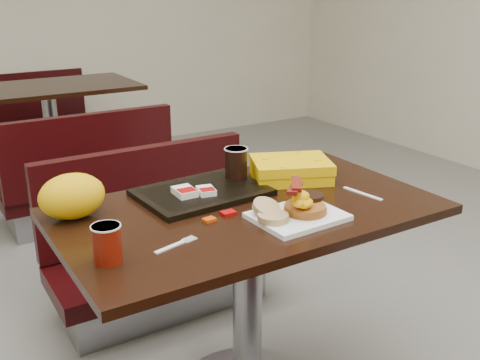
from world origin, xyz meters
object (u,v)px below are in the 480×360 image
pancake_stack (305,208)px  paper_bag (72,196)px  coffee_cup_near (107,244)px  fork (170,247)px  table_near (247,308)px  coffee_cup_far (236,163)px  bench_far_s (82,166)px  bench_far_n (31,121)px  hashbrown_sleeve_right (206,191)px  platter (298,216)px  clamshell (291,170)px  hashbrown_sleeve_left (185,192)px  table_far (53,138)px  tray (202,192)px  knife (362,193)px  bench_near_n (163,238)px

pancake_stack → paper_bag: size_ratio=0.65×
coffee_cup_near → pancake_stack: bearing=-2.9°
fork → paper_bag: 0.39m
table_near → coffee_cup_far: (0.09, 0.21, 0.45)m
bench_far_s → bench_far_n: same height
hashbrown_sleeve_right → table_near: bearing=-45.3°
platter → table_near: bearing=112.6°
coffee_cup_far → paper_bag: paper_bag is taller
paper_bag → hashbrown_sleeve_right: bearing=-10.1°
pancake_stack → bench_far_n: bearing=91.7°
table_near → coffee_cup_near: bearing=-165.5°
fork → clamshell: 0.68m
table_near → hashbrown_sleeve_left: 0.46m
hashbrown_sleeve_right → hashbrown_sleeve_left: bearing=171.3°
table_far → tray: (-0.08, -2.43, 0.38)m
bench_far_s → knife: bearing=-79.0°
paper_bag → knife: bearing=-19.2°
tray → table_near: bearing=-69.0°
bench_far_n → hashbrown_sleeve_right: hashbrown_sleeve_right is taller
hashbrown_sleeve_right → coffee_cup_near: bearing=-136.4°
bench_far_n → tray: 3.16m
clamshell → hashbrown_sleeve_left: bearing=-158.4°
coffee_cup_near → clamshell: (0.78, 0.27, -0.01)m
table_near → bench_far_n: size_ratio=1.20×
bench_far_n → bench_far_s: bearing=-90.0°
bench_far_n → clamshell: clamshell is taller
bench_near_n → platter: 0.95m
fork → clamshell: clamshell is taller
table_near → tray: bearing=114.6°
coffee_cup_near → hashbrown_sleeve_right: coffee_cup_near is taller
coffee_cup_near → knife: bearing=1.6°
hashbrown_sleeve_left → table_near: bearing=-44.5°
bench_far_s → clamshell: size_ratio=3.64×
knife → tray: tray is taller
hashbrown_sleeve_left → knife: bearing=-24.2°
hashbrown_sleeve_left → coffee_cup_far: (0.23, 0.06, 0.04)m
hashbrown_sleeve_left → hashbrown_sleeve_right: hashbrown_sleeve_left is taller
hashbrown_sleeve_left → paper_bag: 0.36m
paper_bag → bench_far_n: bearing=80.8°
table_far → bench_far_n: 0.70m
knife → platter: bearing=-88.5°
table_far → coffee_cup_near: size_ratio=11.84×
fork → coffee_cup_far: size_ratio=1.28×
platter → paper_bag: 0.68m
clamshell → table_near: bearing=-129.3°
table_near → hashbrown_sleeve_right: (-0.08, 0.13, 0.40)m
table_far → clamshell: (0.27, -2.46, 0.41)m
coffee_cup_far → hashbrown_sleeve_left: bearing=-165.4°
table_near → hashbrown_sleeve_left: size_ratio=14.15×
platter → paper_bag: bearing=145.2°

